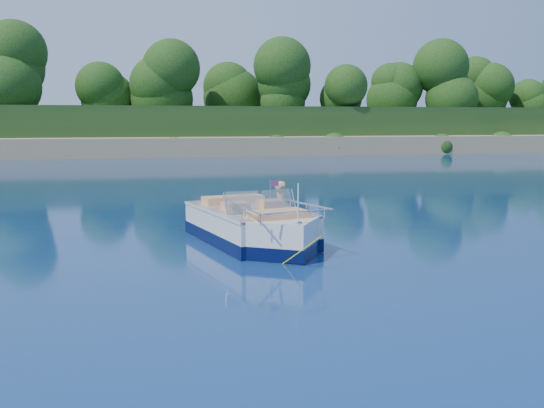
% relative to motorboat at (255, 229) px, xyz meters
% --- Properties ---
extents(ground, '(160.00, 160.00, 0.00)m').
position_rel_motorboat_xyz_m(ground, '(-0.38, -1.13, -0.36)').
color(ground, '#0B234F').
rests_on(ground, ground).
extents(shoreline, '(170.00, 59.00, 6.00)m').
position_rel_motorboat_xyz_m(shoreline, '(-0.38, 62.64, 0.62)').
color(shoreline, '#9C865A').
rests_on(shoreline, ground).
extents(treeline, '(150.00, 7.12, 8.19)m').
position_rel_motorboat_xyz_m(treeline, '(-0.34, 39.88, 5.19)').
color(treeline, black).
rests_on(treeline, ground).
extents(motorboat, '(2.72, 5.42, 1.83)m').
position_rel_motorboat_xyz_m(motorboat, '(0.00, 0.00, 0.00)').
color(motorboat, white).
rests_on(motorboat, ground).
extents(tow_tube, '(1.58, 1.58, 0.32)m').
position_rel_motorboat_xyz_m(tow_tube, '(1.28, 2.15, -0.27)').
color(tow_tube, '#F5F20F').
rests_on(tow_tube, ground).
extents(boy, '(0.57, 0.95, 1.75)m').
position_rel_motorboat_xyz_m(boy, '(1.17, 2.14, -0.36)').
color(boy, tan).
rests_on(boy, ground).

